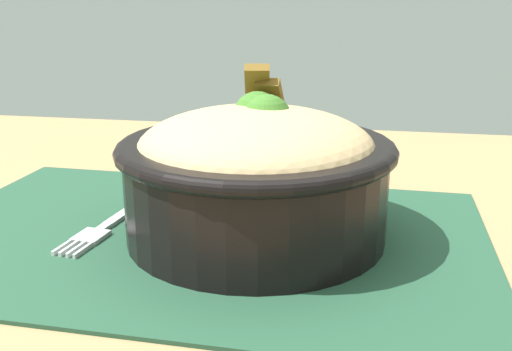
{
  "coord_description": "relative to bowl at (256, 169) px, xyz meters",
  "views": [
    {
      "loc": [
        -0.12,
        0.45,
        0.89
      ],
      "look_at": [
        -0.03,
        0.02,
        0.76
      ],
      "focal_mm": 41.4,
      "sensor_mm": 36.0,
      "label": 1
    }
  ],
  "objects": [
    {
      "name": "table",
      "position": [
        0.03,
        -0.02,
        -0.11
      ],
      "size": [
        1.4,
        0.81,
        0.71
      ],
      "color": "#99754C",
      "rests_on": "ground_plane"
    },
    {
      "name": "placemat",
      "position": [
        0.05,
        0.01,
        -0.06
      ],
      "size": [
        0.46,
        0.31,
        0.0
      ],
      "primitive_type": "cube",
      "rotation": [
        0.0,
        0.0,
        -0.02
      ],
      "color": "#1E422D",
      "rests_on": "table"
    },
    {
      "name": "bowl",
      "position": [
        0.0,
        0.0,
        0.0
      ],
      "size": [
        0.26,
        0.26,
        0.13
      ],
      "color": "black",
      "rests_on": "placemat"
    },
    {
      "name": "fork",
      "position": [
        0.12,
        0.01,
        -0.05
      ],
      "size": [
        0.03,
        0.12,
        0.0
      ],
      "color": "#B5B5B5",
      "rests_on": "placemat"
    }
  ]
}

